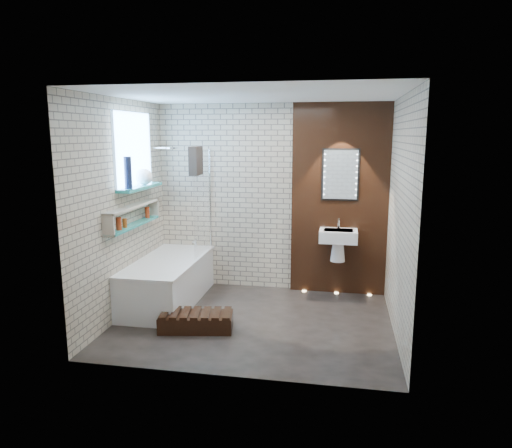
% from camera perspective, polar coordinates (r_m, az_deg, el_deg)
% --- Properties ---
extents(ground, '(3.20, 3.20, 0.00)m').
position_cam_1_polar(ground, '(5.70, -0.28, -11.71)').
color(ground, black).
rests_on(ground, ground).
extents(room_shell, '(3.24, 3.20, 2.60)m').
position_cam_1_polar(room_shell, '(5.34, -0.29, 1.28)').
color(room_shell, '#B0A28C').
rests_on(room_shell, ground).
extents(walnut_panel, '(1.30, 0.06, 2.60)m').
position_cam_1_polar(walnut_panel, '(6.51, 10.07, 2.84)').
color(walnut_panel, black).
rests_on(walnut_panel, ground).
extents(clerestory_window, '(0.18, 1.00, 0.94)m').
position_cam_1_polar(clerestory_window, '(6.09, -14.47, 7.81)').
color(clerestory_window, '#7FADE0').
rests_on(clerestory_window, room_shell).
extents(display_niche, '(0.14, 1.30, 0.26)m').
position_cam_1_polar(display_niche, '(5.97, -14.61, 0.97)').
color(display_niche, teal).
rests_on(display_niche, room_shell).
extents(bathtub, '(0.79, 1.74, 0.70)m').
position_cam_1_polar(bathtub, '(6.33, -10.55, -6.77)').
color(bathtub, white).
rests_on(bathtub, ground).
extents(bath_screen, '(0.01, 0.78, 1.40)m').
position_cam_1_polar(bath_screen, '(6.40, -6.49, 2.63)').
color(bath_screen, white).
rests_on(bath_screen, bathtub).
extents(towel, '(0.11, 0.28, 0.37)m').
position_cam_1_polar(towel, '(6.11, -7.29, 7.59)').
color(towel, black).
rests_on(towel, bath_screen).
extents(shower_head, '(0.18, 0.18, 0.02)m').
position_cam_1_polar(shower_head, '(6.54, -10.13, 9.04)').
color(shower_head, silver).
rests_on(shower_head, room_shell).
extents(washbasin, '(0.50, 0.36, 0.58)m').
position_cam_1_polar(washbasin, '(6.40, 9.90, -1.93)').
color(washbasin, white).
rests_on(washbasin, walnut_panel).
extents(led_mirror, '(0.50, 0.02, 0.70)m').
position_cam_1_polar(led_mirror, '(6.43, 10.17, 5.88)').
color(led_mirror, black).
rests_on(led_mirror, walnut_panel).
extents(walnut_step, '(0.87, 0.49, 0.18)m').
position_cam_1_polar(walnut_step, '(5.50, -7.24, -11.66)').
color(walnut_step, black).
rests_on(walnut_step, ground).
extents(niche_bottles, '(0.06, 0.87, 0.15)m').
position_cam_1_polar(niche_bottles, '(5.91, -14.90, 0.55)').
color(niche_bottles, '#A24B19').
rests_on(niche_bottles, display_niche).
extents(sill_vases, '(0.20, 0.61, 0.38)m').
position_cam_1_polar(sill_vases, '(6.07, -13.81, 5.69)').
color(sill_vases, '#151E3C').
rests_on(sill_vases, clerestory_window).
extents(floor_uplights, '(0.96, 0.06, 0.01)m').
position_cam_1_polar(floor_uplights, '(6.74, 9.70, -8.21)').
color(floor_uplights, '#FFD899').
rests_on(floor_uplights, ground).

